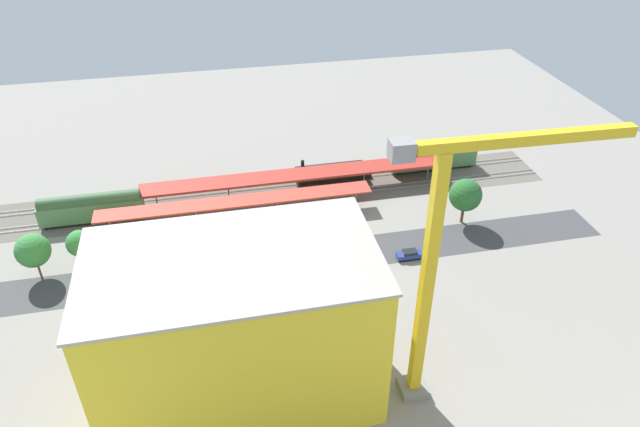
{
  "coord_description": "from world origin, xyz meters",
  "views": [
    {
      "loc": [
        9.22,
        82.65,
        62.72
      ],
      "look_at": [
        -7.72,
        3.57,
        9.03
      ],
      "focal_mm": 32.44,
      "sensor_mm": 36.0,
      "label": 1
    }
  ],
  "objects_px": {
    "box_truck_1": "(150,318)",
    "street_tree_3": "(80,243)",
    "platform_canopy_far": "(297,175)",
    "parked_car_2": "(329,266)",
    "parked_car_0": "(409,255)",
    "parked_car_3": "(286,272)",
    "traffic_light": "(166,274)",
    "passenger_coach": "(433,156)",
    "tower_crane": "(447,258)",
    "parked_car_1": "(368,261)",
    "street_tree_1": "(465,195)",
    "locomotive": "(333,172)",
    "construction_building": "(238,329)",
    "street_tree_0": "(33,251)",
    "platform_canopy_near": "(236,201)",
    "freight_coach_far": "(91,207)",
    "box_truck_0": "(313,289)",
    "street_tree_2": "(317,221)"
  },
  "relations": [
    {
      "from": "locomotive",
      "to": "construction_building",
      "type": "bearing_deg",
      "value": 64.67
    },
    {
      "from": "street_tree_2",
      "to": "passenger_coach",
      "type": "bearing_deg",
      "value": -145.2
    },
    {
      "from": "parked_car_2",
      "to": "parked_car_0",
      "type": "bearing_deg",
      "value": -179.81
    },
    {
      "from": "parked_car_2",
      "to": "parked_car_3",
      "type": "height_order",
      "value": "parked_car_3"
    },
    {
      "from": "parked_car_1",
      "to": "street_tree_1",
      "type": "bearing_deg",
      "value": -157.4
    },
    {
      "from": "platform_canopy_far",
      "to": "parked_car_2",
      "type": "bearing_deg",
      "value": 91.33
    },
    {
      "from": "passenger_coach",
      "to": "box_truck_1",
      "type": "xyz_separation_m",
      "value": [
        59.67,
        37.32,
        -1.47
      ]
    },
    {
      "from": "box_truck_1",
      "to": "street_tree_3",
      "type": "relative_size",
      "value": 1.23
    },
    {
      "from": "parked_car_3",
      "to": "street_tree_0",
      "type": "xyz_separation_m",
      "value": [
        40.47,
        -8.52,
        4.55
      ]
    },
    {
      "from": "box_truck_0",
      "to": "parked_car_2",
      "type": "bearing_deg",
      "value": -122.34
    },
    {
      "from": "locomotive",
      "to": "street_tree_2",
      "type": "bearing_deg",
      "value": 69.61
    },
    {
      "from": "traffic_light",
      "to": "freight_coach_far",
      "type": "bearing_deg",
      "value": -59.81
    },
    {
      "from": "locomotive",
      "to": "parked_car_2",
      "type": "bearing_deg",
      "value": 75.4
    },
    {
      "from": "parked_car_2",
      "to": "construction_building",
      "type": "bearing_deg",
      "value": 52.68
    },
    {
      "from": "locomotive",
      "to": "construction_building",
      "type": "distance_m",
      "value": 57.79
    },
    {
      "from": "street_tree_0",
      "to": "tower_crane",
      "type": "bearing_deg",
      "value": 146.94
    },
    {
      "from": "platform_canopy_far",
      "to": "locomotive",
      "type": "distance_m",
      "value": 9.39
    },
    {
      "from": "passenger_coach",
      "to": "parked_car_2",
      "type": "bearing_deg",
      "value": 44.39
    },
    {
      "from": "parked_car_3",
      "to": "traffic_light",
      "type": "bearing_deg",
      "value": 1.87
    },
    {
      "from": "box_truck_0",
      "to": "parked_car_3",
      "type": "bearing_deg",
      "value": -62.01
    },
    {
      "from": "street_tree_0",
      "to": "street_tree_2",
      "type": "height_order",
      "value": "street_tree_0"
    },
    {
      "from": "parked_car_0",
      "to": "box_truck_1",
      "type": "bearing_deg",
      "value": 9.89
    },
    {
      "from": "freight_coach_far",
      "to": "street_tree_2",
      "type": "distance_m",
      "value": 43.46
    },
    {
      "from": "box_truck_1",
      "to": "box_truck_0",
      "type": "bearing_deg",
      "value": -177.22
    },
    {
      "from": "street_tree_1",
      "to": "traffic_light",
      "type": "bearing_deg",
      "value": 9.77
    },
    {
      "from": "locomotive",
      "to": "box_truck_1",
      "type": "bearing_deg",
      "value": 45.21
    },
    {
      "from": "parked_car_2",
      "to": "platform_canopy_near",
      "type": "bearing_deg",
      "value": -53.66
    },
    {
      "from": "parked_car_2",
      "to": "locomotive",
      "type": "bearing_deg",
      "value": -104.6
    },
    {
      "from": "passenger_coach",
      "to": "box_truck_1",
      "type": "bearing_deg",
      "value": 32.02
    },
    {
      "from": "street_tree_2",
      "to": "parked_car_2",
      "type": "bearing_deg",
      "value": 90.9
    },
    {
      "from": "platform_canopy_far",
      "to": "traffic_light",
      "type": "bearing_deg",
      "value": 45.88
    },
    {
      "from": "construction_building",
      "to": "street_tree_1",
      "type": "relative_size",
      "value": 3.73
    },
    {
      "from": "parked_car_0",
      "to": "street_tree_2",
      "type": "xyz_separation_m",
      "value": [
        14.68,
        -8.48,
        3.72
      ]
    },
    {
      "from": "tower_crane",
      "to": "street_tree_0",
      "type": "xyz_separation_m",
      "value": [
        55.2,
        -35.93,
        -16.84
      ]
    },
    {
      "from": "platform_canopy_near",
      "to": "street_tree_1",
      "type": "xyz_separation_m",
      "value": [
        -41.86,
        9.94,
        2.02
      ]
    },
    {
      "from": "parked_car_0",
      "to": "box_truck_0",
      "type": "xyz_separation_m",
      "value": [
        18.57,
        6.41,
        0.89
      ]
    },
    {
      "from": "parked_car_0",
      "to": "parked_car_2",
      "type": "height_order",
      "value": "parked_car_2"
    },
    {
      "from": "parked_car_2",
      "to": "street_tree_2",
      "type": "height_order",
      "value": "street_tree_2"
    },
    {
      "from": "tower_crane",
      "to": "street_tree_3",
      "type": "distance_m",
      "value": 62.37
    },
    {
      "from": "parked_car_1",
      "to": "box_truck_0",
      "type": "relative_size",
      "value": 0.47
    },
    {
      "from": "passenger_coach",
      "to": "construction_building",
      "type": "bearing_deg",
      "value": 47.65
    },
    {
      "from": "box_truck_0",
      "to": "traffic_light",
      "type": "distance_m",
      "value": 23.41
    },
    {
      "from": "platform_canopy_near",
      "to": "street_tree_0",
      "type": "distance_m",
      "value": 35.65
    },
    {
      "from": "passenger_coach",
      "to": "traffic_light",
      "type": "xyz_separation_m",
      "value": [
        56.97,
        30.45,
        1.04
      ]
    },
    {
      "from": "platform_canopy_near",
      "to": "street_tree_0",
      "type": "relative_size",
      "value": 6.37
    },
    {
      "from": "freight_coach_far",
      "to": "box_truck_0",
      "type": "xyz_separation_m",
      "value": [
        -36.8,
        30.1,
        -1.54
      ]
    },
    {
      "from": "freight_coach_far",
      "to": "parked_car_1",
      "type": "distance_m",
      "value": 53.54
    },
    {
      "from": "locomotive",
      "to": "box_truck_0",
      "type": "relative_size",
      "value": 1.65
    },
    {
      "from": "platform_canopy_near",
      "to": "tower_crane",
      "type": "xyz_separation_m",
      "value": [
        -21.08,
        46.15,
        18.17
      ]
    },
    {
      "from": "parked_car_1",
      "to": "parked_car_2",
      "type": "xyz_separation_m",
      "value": [
        7.07,
        -0.07,
        -0.04
      ]
    }
  ]
}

